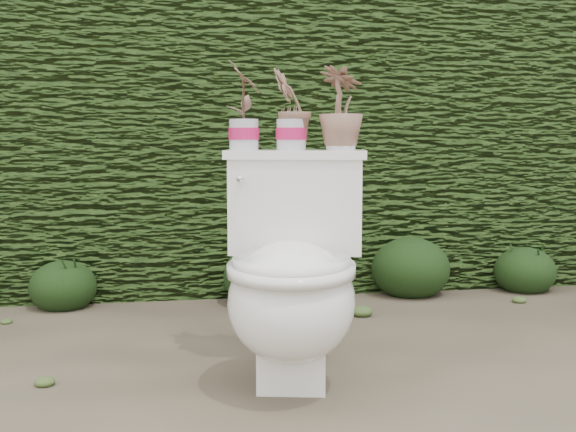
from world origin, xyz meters
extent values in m
plane|color=brown|center=(0.00, 0.00, 0.00)|extent=(60.00, 60.00, 0.00)
cube|color=#33501A|center=(0.00, 1.60, 0.80)|extent=(8.00, 1.00, 1.60)
cube|color=silver|center=(0.60, 6.00, 2.00)|extent=(8.00, 3.50, 4.00)
cube|color=white|center=(0.03, -0.18, 0.10)|extent=(0.28, 0.34, 0.20)
ellipsoid|color=white|center=(0.01, -0.28, 0.30)|extent=(0.51, 0.59, 0.39)
cube|color=white|center=(0.07, 0.04, 0.57)|extent=(0.50, 0.27, 0.34)
cube|color=white|center=(0.07, 0.04, 0.76)|extent=(0.53, 0.29, 0.03)
cylinder|color=silver|center=(-0.13, -0.02, 0.68)|extent=(0.03, 0.06, 0.02)
sphere|color=silver|center=(-0.13, -0.05, 0.68)|extent=(0.03, 0.03, 0.03)
imported|color=#3B7A26|center=(-0.11, 0.08, 0.93)|extent=(0.14, 0.18, 0.30)
imported|color=#3B7A26|center=(0.06, 0.04, 0.91)|extent=(0.19, 0.18, 0.27)
imported|color=#3B7A26|center=(0.23, 0.00, 0.92)|extent=(0.22, 0.22, 0.28)
ellipsoid|color=#1D3512|center=(-0.89, 1.06, 0.13)|extent=(0.32, 0.32, 0.26)
ellipsoid|color=#1D3512|center=(0.09, 0.98, 0.17)|extent=(0.42, 0.42, 0.33)
ellipsoid|color=#1D3512|center=(0.87, 1.05, 0.16)|extent=(0.41, 0.41, 0.33)
ellipsoid|color=#1D3512|center=(1.51, 1.04, 0.13)|extent=(0.33, 0.33, 0.26)
camera|label=1|loc=(-0.38, -2.50, 0.83)|focal=45.00mm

